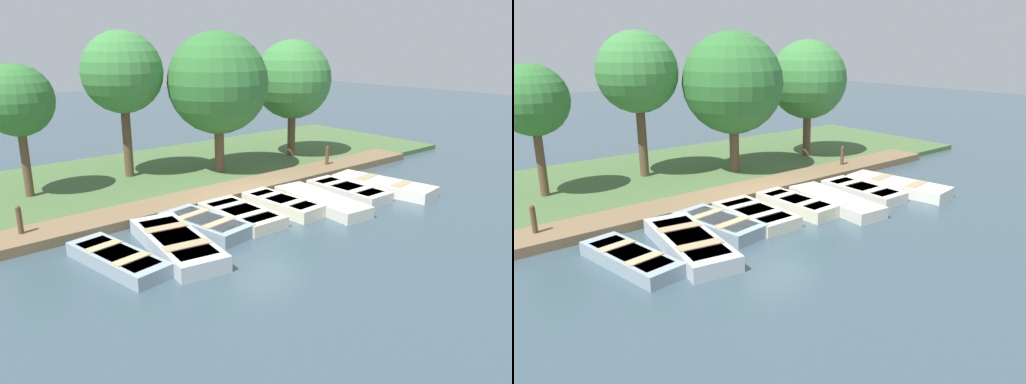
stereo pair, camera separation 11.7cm
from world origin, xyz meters
TOP-DOWN VIEW (x-y plane):
  - ground_plane at (0.00, 0.00)m, footprint 80.00×80.00m
  - shore_bank at (-5.00, 0.00)m, footprint 8.00×24.00m
  - dock_walkway at (-1.33, 0.00)m, footprint 1.41×17.62m
  - rowboat_0 at (1.39, -5.44)m, footprint 3.00×1.39m
  - rowboat_1 at (1.52, -3.95)m, footprint 3.66×1.76m
  - rowboat_2 at (0.84, -2.63)m, footprint 2.81×1.58m
  - rowboat_3 at (0.81, -1.35)m, footprint 2.67×1.26m
  - rowboat_4 at (0.92, 0.16)m, footprint 2.70×1.12m
  - rowboat_5 at (1.45, 1.32)m, footprint 3.49×1.38m
  - rowboat_6 at (1.21, 2.90)m, footprint 2.83×1.13m
  - rowboat_7 at (1.66, 4.21)m, footprint 3.63×1.61m
  - mooring_post_near at (-1.47, -6.72)m, footprint 0.13×0.13m
  - mooring_post_far at (-1.47, 4.80)m, footprint 0.13×0.13m
  - park_tree_far_left at (-4.93, -5.48)m, footprint 2.21×2.21m
  - park_tree_left at (-5.15, -1.88)m, footprint 2.85×2.85m
  - park_tree_center at (-3.56, 1.07)m, footprint 3.69×3.69m
  - park_tree_right at (-3.84, 5.10)m, footprint 3.25×3.25m

SIDE VIEW (x-z plane):
  - ground_plane at x=0.00m, z-range 0.00..0.00m
  - shore_bank at x=-5.00m, z-range 0.00..0.19m
  - dock_walkway at x=-1.33m, z-range 0.00..0.27m
  - rowboat_6 at x=1.21m, z-range 0.00..0.34m
  - rowboat_3 at x=0.81m, z-range 0.00..0.35m
  - rowboat_0 at x=1.39m, z-range 0.00..0.36m
  - rowboat_5 at x=1.45m, z-range 0.00..0.37m
  - rowboat_2 at x=0.84m, z-range 0.00..0.38m
  - rowboat_4 at x=0.92m, z-range 0.00..0.39m
  - rowboat_7 at x=1.66m, z-range 0.00..0.39m
  - rowboat_1 at x=1.52m, z-range 0.00..0.42m
  - mooring_post_near at x=-1.47m, z-range 0.00..1.02m
  - mooring_post_far at x=-1.47m, z-range 0.00..1.02m
  - park_tree_far_left at x=-4.93m, z-range 1.04..5.38m
  - park_tree_right at x=-3.84m, z-range 0.88..5.94m
  - park_tree_center at x=-3.56m, z-range 0.82..6.17m
  - park_tree_left at x=-5.15m, z-range 1.22..6.58m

